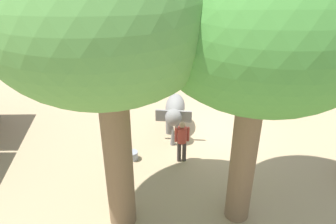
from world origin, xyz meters
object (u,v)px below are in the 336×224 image
object	(u,v)px
wooden_bench	(286,99)
feed_bucket	(133,155)
picnic_table_far	(289,70)
shade_tree_main	(105,5)
person_handler	(182,139)
elephant	(175,111)
shade_tree_secondary	(262,14)

from	to	relation	value
wooden_bench	feed_bucket	bearing A→B (deg)	-177.36
picnic_table_far	shade_tree_main	bearing A→B (deg)	118.56
person_handler	picnic_table_far	distance (m)	8.16
elephant	wooden_bench	size ratio (longest dim) A/B	1.39
shade_tree_main	wooden_bench	distance (m)	10.66
wooden_bench	picnic_table_far	world-z (taller)	wooden_bench
elephant	wooden_bench	world-z (taller)	elephant
elephant	shade_tree_secondary	xyz separation A→B (m)	(-4.44, -1.71, 5.21)
shade_tree_main	elephant	bearing A→B (deg)	-19.68
person_handler	shade_tree_secondary	world-z (taller)	shade_tree_secondary
picnic_table_far	shade_tree_secondary	bearing A→B (deg)	133.77
feed_bucket	person_handler	bearing A→B (deg)	-93.68
elephant	person_handler	xyz separation A→B (m)	(-1.89, -0.19, 0.07)
shade_tree_main	picnic_table_far	distance (m)	12.77
shade_tree_main	person_handler	bearing A→B (deg)	-34.15
person_handler	shade_tree_main	world-z (taller)	shade_tree_main
elephant	person_handler	size ratio (longest dim) A/B	1.24
shade_tree_secondary	wooden_bench	world-z (taller)	shade_tree_secondary
feed_bucket	shade_tree_secondary	bearing A→B (deg)	-129.36
elephant	wooden_bench	distance (m)	5.06
elephant	feed_bucket	size ratio (longest dim) A/B	5.56
picnic_table_far	feed_bucket	world-z (taller)	picnic_table_far
picnic_table_far	feed_bucket	bearing A→B (deg)	108.00
shade_tree_secondary	wooden_bench	xyz separation A→B (m)	(6.00, -3.09, -5.62)
elephant	picnic_table_far	xyz separation A→B (m)	(4.18, -5.63, -0.29)
elephant	shade_tree_secondary	size ratio (longest dim) A/B	0.24
elephant	feed_bucket	bearing A→B (deg)	-34.83
wooden_bench	picnic_table_far	size ratio (longest dim) A/B	0.74
feed_bucket	wooden_bench	bearing A→B (deg)	-62.18
shade_tree_secondary	feed_bucket	distance (m)	7.26
shade_tree_main	wooden_bench	world-z (taller)	shade_tree_main
shade_tree_main	picnic_table_far	size ratio (longest dim) A/B	4.37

